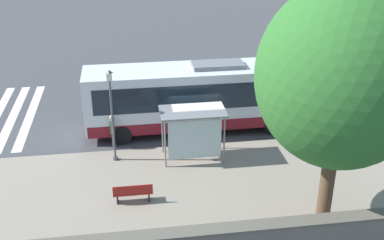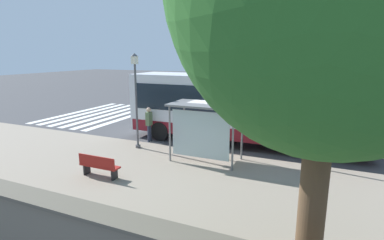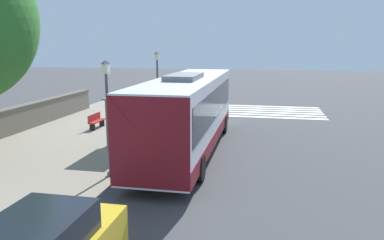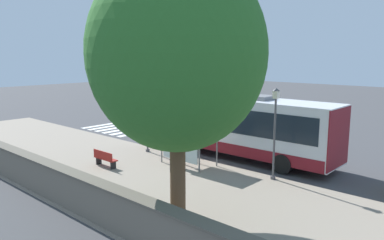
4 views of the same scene
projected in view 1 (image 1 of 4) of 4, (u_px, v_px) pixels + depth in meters
name	position (u px, v px, depth m)	size (l,w,h in m)	color
ground_plane	(196.00, 145.00, 24.28)	(120.00, 120.00, 0.00)	#424244
sidewalk_plaza	(212.00, 195.00, 20.25)	(9.00, 44.00, 0.02)	gray
bus	(201.00, 96.00, 25.21)	(2.67, 11.98, 3.67)	silver
bus_shelter	(193.00, 120.00, 22.13)	(1.72, 3.03, 2.48)	slate
pedestrian	(112.00, 129.00, 23.54)	(0.34, 0.24, 1.81)	#2D3347
bench	(133.00, 193.00, 19.59)	(0.40, 1.61, 0.88)	maroon
street_lamp_near	(112.00, 109.00, 21.79)	(0.28, 0.28, 4.53)	#4C4C51
street_lamp_far	(285.00, 96.00, 23.40)	(0.28, 0.28, 4.36)	#4C4C51
shade_tree	(342.00, 76.00, 16.42)	(6.00, 6.00, 9.18)	brown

